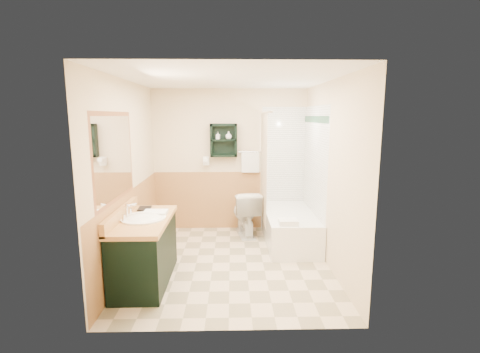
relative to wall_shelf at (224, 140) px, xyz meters
The scene contains 25 objects.
floor 2.09m from the wall_shelf, 85.93° to the right, with size 3.00×3.00×0.00m, color beige.
back_wall 0.38m from the wall_shelf, 48.99° to the left, with size 2.60×0.04×2.40m, color #FCF1C5.
left_wall 1.89m from the wall_shelf, 130.97° to the right, with size 0.04×3.00×2.40m, color #FCF1C5.
right_wall 2.03m from the wall_shelf, 44.70° to the right, with size 0.04×3.00×2.40m, color #FCF1C5.
ceiling 1.66m from the wall_shelf, 85.93° to the right, with size 2.60×3.00×0.04m, color white.
wainscot_left 2.12m from the wall_shelf, 130.14° to the right, with size 2.98×2.98×1.00m, color tan, non-canonical shape.
wainscot_back 1.06m from the wall_shelf, 38.66° to the left, with size 2.58×2.58×1.00m, color tan, non-canonical shape.
mirror_frame 2.28m from the wall_shelf, 120.90° to the right, with size 1.30×1.30×1.00m, color brown, non-canonical shape.
mirror_glass 2.28m from the wall_shelf, 120.79° to the right, with size 1.20×1.20×0.90m, color white, non-canonical shape.
tile_right 1.61m from the wall_shelf, 25.39° to the right, with size 1.50×1.50×2.10m, color white, non-canonical shape.
tile_back 1.23m from the wall_shelf, ahead, with size 0.95×0.95×2.10m, color white, non-canonical shape.
tile_accent 1.56m from the wall_shelf, 25.55° to the right, with size 1.50×1.50×0.10m, color #124125, non-canonical shape.
wall_shelf is the anchor object (origin of this frame).
hair_dryer 0.46m from the wall_shelf, behind, with size 0.10×0.24×0.18m, color white, non-canonical shape.
towel_bar 0.49m from the wall_shelf, ahead, with size 0.40×0.06×0.40m, color white, non-canonical shape.
curtain_rod 1.01m from the wall_shelf, 46.11° to the right, with size 0.03×0.03×1.60m, color silver.
shower_curtain 0.89m from the wall_shelf, 37.30° to the right, with size 1.05×1.05×1.70m, color beige, non-canonical shape.
vanity 2.41m from the wall_shelf, 115.11° to the right, with size 0.59×1.22×0.78m, color black.
bathtub 1.79m from the wall_shelf, 33.30° to the right, with size 0.73×1.50×0.49m, color white.
toilet 1.27m from the wall_shelf, 38.70° to the right, with size 0.42×0.75×0.74m, color white.
counter_towel 2.05m from the wall_shelf, 114.71° to the right, with size 0.28×0.22×0.04m, color white.
vanity_book 1.96m from the wall_shelf, 125.13° to the right, with size 0.16×0.02×0.21m, color black.
tub_towel 1.87m from the wall_shelf, 54.78° to the right, with size 0.25×0.21×0.07m, color white.
soap_bottle_a 0.10m from the wall_shelf, behind, with size 0.06×0.13×0.06m, color white.
soap_bottle_b 0.11m from the wall_shelf, ahead, with size 0.11×0.14×0.11m, color white.
Camera 1 is at (0.04, -4.41, 1.95)m, focal length 26.00 mm.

